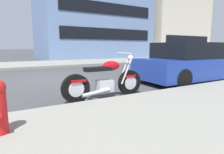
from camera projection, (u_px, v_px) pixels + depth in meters
name	position (u px, v px, depth m)	size (l,w,h in m)	color
ground_plane	(52.00, 79.00, 7.76)	(260.00, 260.00, 0.00)	#3D3D3F
sidewalk_far_curb	(157.00, 59.00, 19.32)	(120.00, 5.00, 0.14)	gray
parking_stall_stripe	(84.00, 98.00, 4.77)	(0.12, 2.20, 0.01)	silver
parked_motorcycle	(106.00, 81.00, 4.69)	(2.18, 0.62, 1.13)	black
parked_car_mid_block	(191.00, 63.00, 7.12)	(4.44, 2.04, 1.44)	navy
townhouse_far_uphill	(91.00, 8.00, 21.97)	(11.74, 8.81, 11.67)	#6B84B2
townhouse_mid_block	(161.00, 22.00, 28.47)	(9.48, 10.05, 10.00)	beige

